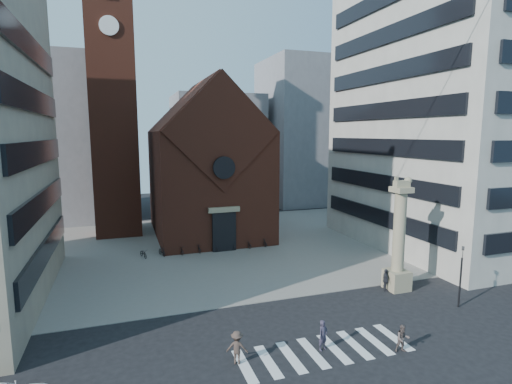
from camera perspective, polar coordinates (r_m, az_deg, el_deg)
ground at (r=25.97m, az=5.20°, el=-18.70°), size 120.00×120.00×0.00m
piazza at (r=42.85m, az=-5.26°, el=-7.62°), size 46.00×30.00×0.05m
zebra_crossing at (r=23.83m, az=9.65°, el=-21.43°), size 10.20×3.20×0.01m
church at (r=47.25m, az=-7.11°, el=3.67°), size 12.00×16.65×18.00m
campanile at (r=49.24m, az=-19.76°, el=12.47°), size 5.50×5.50×31.20m
building_right at (r=47.29m, az=27.18°, el=12.56°), size 18.00×22.00×32.00m
bg_block_left at (r=61.98m, az=-28.73°, el=6.61°), size 16.00×14.00×22.00m
bg_block_mid at (r=67.94m, az=-5.60°, el=5.96°), size 14.00×12.00×18.00m
bg_block_right at (r=70.52m, az=7.85°, el=8.45°), size 16.00×14.00×24.00m
lion_column at (r=32.12m, az=19.70°, el=-7.20°), size 1.63×1.60×8.68m
traffic_light at (r=30.94m, az=27.21°, el=-10.50°), size 0.13×0.16×4.30m
pedestrian_0 at (r=23.52m, az=9.56°, el=-19.52°), size 0.72×0.60×1.69m
pedestrian_1 at (r=24.41m, az=20.23°, el=-19.05°), size 0.88×0.77×1.54m
pedestrian_2 at (r=32.30m, az=18.03°, el=-11.87°), size 0.73×1.08×1.71m
pedestrian_3 at (r=22.10m, az=-2.71°, el=-21.28°), size 1.30×1.05×1.75m
scooter_0 at (r=39.98m, az=-15.78°, el=-8.43°), size 1.00×1.68×0.83m
scooter_1 at (r=40.08m, az=-13.30°, el=-8.23°), size 0.87×1.60×0.93m
scooter_2 at (r=40.27m, az=-10.83°, el=-8.13°), size 1.00×1.68×0.83m
scooter_3 at (r=40.51m, az=-8.40°, el=-7.91°), size 0.87×1.60×0.93m
scooter_4 at (r=40.85m, az=-6.00°, el=-7.79°), size 1.00×1.68×0.83m
scooter_5 at (r=41.24m, az=-3.64°, el=-7.54°), size 0.87×1.60×0.93m
scooter_6 at (r=41.71m, az=-1.34°, el=-7.40°), size 1.00×1.68×0.83m
scooter_7 at (r=42.23m, az=0.91°, el=-7.14°), size 0.87×1.60×0.93m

